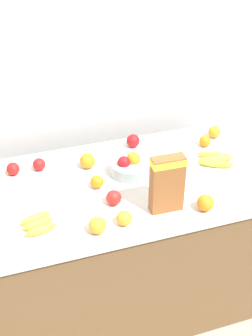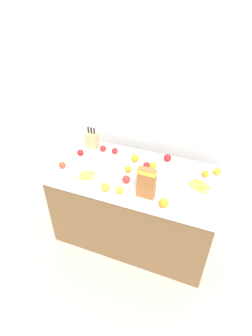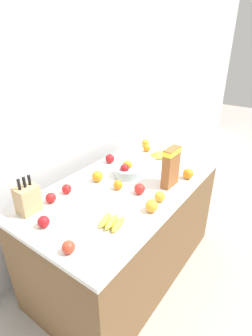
{
  "view_description": "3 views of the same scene",
  "coord_description": "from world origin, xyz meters",
  "px_view_note": "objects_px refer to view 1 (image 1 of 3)",
  "views": [
    {
      "loc": [
        -0.58,
        -1.96,
        2.35
      ],
      "look_at": [
        0.06,
        -0.02,
        0.98
      ],
      "focal_mm": 50.0,
      "sensor_mm": 36.0,
      "label": 1
    },
    {
      "loc": [
        0.66,
        -1.98,
        2.48
      ],
      "look_at": [
        -0.1,
        -0.04,
        0.95
      ],
      "focal_mm": 28.0,
      "sensor_mm": 36.0,
      "label": 2
    },
    {
      "loc": [
        -1.41,
        -1.03,
        1.9
      ],
      "look_at": [
        0.07,
        0.05,
        0.97
      ],
      "focal_mm": 28.0,
      "sensor_mm": 36.0,
      "label": 3
    }
  ],
  "objects_px": {
    "cereal_box": "(167,182)",
    "apple_by_knife_block": "(39,164)",
    "apple_rear": "(13,169)",
    "banana_bunch_left": "(215,159)",
    "banana_bunch_right": "(38,224)",
    "orange_back_center": "(97,182)",
    "fruit_bowl": "(131,167)",
    "orange_front_right": "(124,218)",
    "apple_front": "(114,198)",
    "orange_by_cereal": "(205,141)",
    "orange_near_bowl": "(205,203)",
    "orange_front_center": "(97,225)",
    "orange_mid_left": "(214,132)",
    "apple_middle": "(133,141)",
    "orange_mid_right": "(87,161)"
  },
  "relations": [
    {
      "from": "orange_near_bowl",
      "to": "cereal_box",
      "type": "bearing_deg",
      "value": 159.26
    },
    {
      "from": "apple_by_knife_block",
      "to": "orange_mid_left",
      "type": "xyz_separation_m",
      "value": [
        1.1,
        0.02,
        0.0
      ]
    },
    {
      "from": "banana_bunch_right",
      "to": "apple_middle",
      "type": "bearing_deg",
      "value": 39.8
    },
    {
      "from": "apple_rear",
      "to": "orange_by_cereal",
      "type": "distance_m",
      "value": 1.14
    },
    {
      "from": "banana_bunch_right",
      "to": "orange_back_center",
      "type": "bearing_deg",
      "value": 32.36
    },
    {
      "from": "banana_bunch_right",
      "to": "orange_front_right",
      "type": "relative_size",
      "value": 2.27
    },
    {
      "from": "cereal_box",
      "to": "apple_rear",
      "type": "distance_m",
      "value": 0.89
    },
    {
      "from": "apple_by_knife_block",
      "to": "orange_mid_left",
      "type": "relative_size",
      "value": 0.94
    },
    {
      "from": "cereal_box",
      "to": "fruit_bowl",
      "type": "xyz_separation_m",
      "value": [
        -0.07,
        0.35,
        -0.12
      ]
    },
    {
      "from": "fruit_bowl",
      "to": "apple_by_knife_block",
      "type": "xyz_separation_m",
      "value": [
        -0.47,
        0.2,
        -0.01
      ]
    },
    {
      "from": "apple_rear",
      "to": "orange_front_center",
      "type": "distance_m",
      "value": 0.69
    },
    {
      "from": "apple_front",
      "to": "apple_rear",
      "type": "height_order",
      "value": "apple_front"
    },
    {
      "from": "cereal_box",
      "to": "banana_bunch_right",
      "type": "distance_m",
      "value": 0.65
    },
    {
      "from": "orange_front_right",
      "to": "banana_bunch_right",
      "type": "bearing_deg",
      "value": 164.71
    },
    {
      "from": "banana_bunch_right",
      "to": "orange_front_right",
      "type": "xyz_separation_m",
      "value": [
        0.39,
        -0.11,
        0.02
      ]
    },
    {
      "from": "apple_front",
      "to": "fruit_bowl",
      "type": "bearing_deg",
      "value": 53.84
    },
    {
      "from": "orange_back_center",
      "to": "orange_front_center",
      "type": "xyz_separation_m",
      "value": [
        -0.09,
        -0.35,
        0.01
      ]
    },
    {
      "from": "banana_bunch_left",
      "to": "orange_front_center",
      "type": "xyz_separation_m",
      "value": [
        -0.8,
        -0.36,
        0.02
      ]
    },
    {
      "from": "orange_front_right",
      "to": "orange_by_cereal",
      "type": "xyz_separation_m",
      "value": [
        0.69,
        0.54,
        -0.0
      ]
    },
    {
      "from": "orange_mid_right",
      "to": "orange_mid_left",
      "type": "bearing_deg",
      "value": 5.58
    },
    {
      "from": "fruit_bowl",
      "to": "apple_front",
      "type": "bearing_deg",
      "value": -126.16
    },
    {
      "from": "orange_front_right",
      "to": "orange_by_cereal",
      "type": "height_order",
      "value": "orange_front_right"
    },
    {
      "from": "banana_bunch_left",
      "to": "orange_mid_right",
      "type": "height_order",
      "value": "orange_mid_right"
    },
    {
      "from": "cereal_box",
      "to": "apple_by_knife_block",
      "type": "bearing_deg",
      "value": 135.99
    },
    {
      "from": "apple_by_knife_block",
      "to": "apple_middle",
      "type": "distance_m",
      "value": 0.59
    },
    {
      "from": "orange_near_bowl",
      "to": "orange_front_right",
      "type": "distance_m",
      "value": 0.42
    },
    {
      "from": "orange_back_center",
      "to": "orange_front_right",
      "type": "bearing_deg",
      "value": -82.76
    },
    {
      "from": "apple_by_knife_block",
      "to": "orange_front_right",
      "type": "distance_m",
      "value": 0.67
    },
    {
      "from": "banana_bunch_right",
      "to": "orange_back_center",
      "type": "height_order",
      "value": "orange_back_center"
    },
    {
      "from": "orange_front_center",
      "to": "orange_near_bowl",
      "type": "bearing_deg",
      "value": -0.78
    },
    {
      "from": "banana_bunch_left",
      "to": "apple_by_knife_block",
      "type": "height_order",
      "value": "apple_by_knife_block"
    },
    {
      "from": "orange_front_center",
      "to": "apple_by_knife_block",
      "type": "bearing_deg",
      "value": 105.45
    },
    {
      "from": "banana_bunch_right",
      "to": "apple_by_knife_block",
      "type": "bearing_deg",
      "value": 79.63
    },
    {
      "from": "apple_rear",
      "to": "banana_bunch_left",
      "type": "bearing_deg",
      "value": -12.47
    },
    {
      "from": "banana_bunch_left",
      "to": "apple_by_knife_block",
      "type": "distance_m",
      "value": 1.0
    },
    {
      "from": "orange_near_bowl",
      "to": "orange_front_right",
      "type": "bearing_deg",
      "value": 176.92
    },
    {
      "from": "banana_bunch_right",
      "to": "apple_middle",
      "type": "relative_size",
      "value": 2.1
    },
    {
      "from": "cereal_box",
      "to": "orange_back_center",
      "type": "relative_size",
      "value": 4.25
    },
    {
      "from": "orange_back_center",
      "to": "orange_mid_right",
      "type": "height_order",
      "value": "orange_mid_right"
    },
    {
      "from": "apple_front",
      "to": "orange_near_bowl",
      "type": "xyz_separation_m",
      "value": [
        0.42,
        -0.19,
        0.0
      ]
    },
    {
      "from": "banana_bunch_left",
      "to": "apple_middle",
      "type": "height_order",
      "value": "apple_middle"
    },
    {
      "from": "apple_rear",
      "to": "orange_mid_right",
      "type": "height_order",
      "value": "orange_mid_right"
    },
    {
      "from": "banana_bunch_left",
      "to": "apple_middle",
      "type": "relative_size",
      "value": 2.8
    },
    {
      "from": "orange_front_center",
      "to": "orange_front_right",
      "type": "distance_m",
      "value": 0.14
    },
    {
      "from": "fruit_bowl",
      "to": "orange_front_right",
      "type": "xyz_separation_m",
      "value": [
        -0.17,
        -0.4,
        -0.01
      ]
    },
    {
      "from": "banana_bunch_left",
      "to": "cereal_box",
      "type": "bearing_deg",
      "value": -145.03
    },
    {
      "from": "orange_by_cereal",
      "to": "banana_bunch_right",
      "type": "bearing_deg",
      "value": -158.53
    },
    {
      "from": "fruit_bowl",
      "to": "orange_front_right",
      "type": "relative_size",
      "value": 2.94
    },
    {
      "from": "orange_mid_left",
      "to": "apple_rear",
      "type": "bearing_deg",
      "value": -179.15
    },
    {
      "from": "apple_front",
      "to": "orange_back_center",
      "type": "xyz_separation_m",
      "value": [
        -0.04,
        0.16,
        -0.0
      ]
    }
  ]
}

